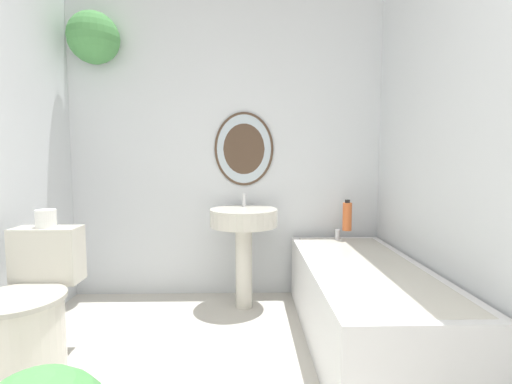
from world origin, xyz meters
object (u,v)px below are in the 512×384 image
(shampoo_bottle, at_px, (347,216))
(toilet_paper_roll, at_px, (46,218))
(pedestal_sink, at_px, (244,229))
(toilet, at_px, (25,321))
(bathtub, at_px, (364,302))

(shampoo_bottle, xyz_separation_m, toilet_paper_roll, (-1.91, -0.76, 0.11))
(pedestal_sink, height_order, toilet_paper_roll, pedestal_sink)
(toilet, xyz_separation_m, bathtub, (1.84, 0.31, -0.04))
(toilet, relative_size, pedestal_sink, 0.87)
(toilet, xyz_separation_m, shampoo_bottle, (1.91, 0.99, 0.38))
(toilet, bearing_deg, toilet_paper_roll, 90.00)
(bathtub, distance_m, shampoo_bottle, 0.80)
(shampoo_bottle, relative_size, toilet_paper_roll, 2.19)
(bathtub, height_order, shampoo_bottle, shampoo_bottle)
(toilet, distance_m, pedestal_sink, 1.44)
(bathtub, xyz_separation_m, toilet_paper_roll, (-1.84, -0.08, 0.53))
(pedestal_sink, bearing_deg, toilet, -141.56)
(pedestal_sink, xyz_separation_m, toilet_paper_roll, (-1.10, -0.64, 0.19))
(bathtub, xyz_separation_m, shampoo_bottle, (0.07, 0.68, 0.42))
(pedestal_sink, xyz_separation_m, shampoo_bottle, (0.80, 0.12, 0.08))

